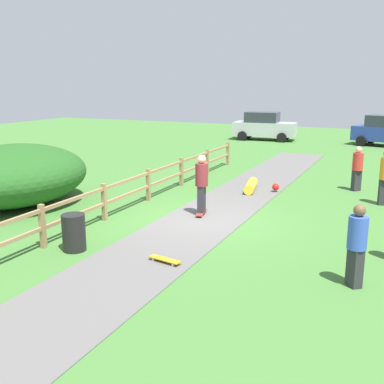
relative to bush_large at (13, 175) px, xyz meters
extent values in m
plane|color=#427533|center=(6.39, 0.98, -0.99)|extent=(60.00, 60.00, 0.00)
cube|color=#605E5B|center=(6.39, 0.98, -0.98)|extent=(2.40, 28.00, 0.02)
cube|color=#997A51|center=(3.79, -2.88, -0.44)|extent=(0.12, 0.12, 1.10)
cube|color=#997A51|center=(3.79, -0.31, -0.44)|extent=(0.12, 0.12, 1.10)
cube|color=#997A51|center=(3.79, 2.26, -0.44)|extent=(0.12, 0.12, 1.10)
cube|color=#997A51|center=(3.79, 4.83, -0.44)|extent=(0.12, 0.12, 1.10)
cube|color=#997A51|center=(3.79, 7.41, -0.44)|extent=(0.12, 0.12, 1.10)
cube|color=#997A51|center=(3.79, 9.98, -0.44)|extent=(0.12, 0.12, 1.10)
cube|color=#997A51|center=(3.79, 0.98, -0.49)|extent=(0.08, 18.00, 0.09)
cube|color=#997A51|center=(3.79, 0.98, -0.04)|extent=(0.08, 18.00, 0.09)
ellipsoid|color=#23561E|center=(0.00, 0.00, 0.00)|extent=(4.37, 5.25, 1.98)
cylinder|color=black|center=(4.59, -2.71, -0.54)|extent=(0.56, 0.56, 0.90)
cube|color=#B23326|center=(6.16, 1.35, -0.90)|extent=(0.34, 0.82, 0.02)
cylinder|color=silver|center=(6.03, 1.61, -0.94)|extent=(0.04, 0.06, 0.06)
cylinder|color=silver|center=(6.18, 1.64, -0.94)|extent=(0.04, 0.06, 0.06)
cylinder|color=silver|center=(6.13, 1.06, -0.94)|extent=(0.04, 0.06, 0.06)
cylinder|color=silver|center=(6.28, 1.09, -0.94)|extent=(0.04, 0.06, 0.06)
cube|color=#2D2D33|center=(6.16, 1.35, -0.47)|extent=(0.25, 0.35, 0.82)
cylinder|color=maroon|center=(6.16, 1.35, 0.28)|extent=(0.44, 0.44, 0.68)
sphere|color=beige|center=(6.16, 1.35, 0.74)|extent=(0.25, 0.25, 0.25)
cylinder|color=yellow|center=(6.53, 5.09, -0.79)|extent=(0.67, 1.61, 0.36)
sphere|color=red|center=(7.41, 5.27, -0.79)|extent=(0.26, 0.26, 0.26)
cube|color=#BF8C19|center=(6.95, -2.52, -0.90)|extent=(0.82, 0.34, 0.02)
cylinder|color=silver|center=(6.66, -2.55, -0.94)|extent=(0.06, 0.04, 0.06)
cylinder|color=silver|center=(6.69, -2.40, -0.94)|extent=(0.06, 0.04, 0.06)
cylinder|color=silver|center=(7.21, -2.65, -0.94)|extent=(0.06, 0.04, 0.06)
cylinder|color=silver|center=(7.24, -2.50, -0.94)|extent=(0.06, 0.04, 0.06)
cube|color=#2D2D33|center=(10.93, -2.02, -0.59)|extent=(0.36, 0.37, 0.79)
cylinder|color=blue|center=(10.93, -2.02, 0.13)|extent=(0.53, 0.53, 0.66)
sphere|color=brown|center=(10.93, -2.02, 0.58)|extent=(0.24, 0.24, 0.24)
cube|color=#2D2D33|center=(11.10, 4.99, -0.56)|extent=(0.37, 0.30, 0.86)
cube|color=#2D2D33|center=(10.06, 6.77, -0.60)|extent=(0.36, 0.37, 0.78)
cylinder|color=red|center=(10.06, 6.77, 0.11)|extent=(0.54, 0.54, 0.65)
sphere|color=beige|center=(10.06, 6.77, 0.55)|extent=(0.23, 0.23, 0.23)
cube|color=#B7B7BC|center=(2.63, 20.34, -0.22)|extent=(4.30, 1.98, 0.90)
cube|color=#2D333D|center=(2.43, 20.33, 0.58)|extent=(2.30, 1.70, 0.70)
cylinder|color=black|center=(3.92, 21.31, -0.67)|extent=(0.65, 0.28, 0.64)
cylinder|color=black|center=(4.03, 19.55, -0.67)|extent=(0.65, 0.28, 0.64)
cylinder|color=black|center=(1.22, 21.13, -0.67)|extent=(0.65, 0.28, 0.64)
cylinder|color=black|center=(1.34, 19.37, -0.67)|extent=(0.65, 0.28, 0.64)
cylinder|color=black|center=(9.48, 21.54, -0.67)|extent=(0.68, 0.40, 0.64)
cylinder|color=black|center=(9.03, 19.83, -0.67)|extent=(0.68, 0.40, 0.64)
camera|label=1|loc=(11.63, -11.24, 3.00)|focal=43.88mm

